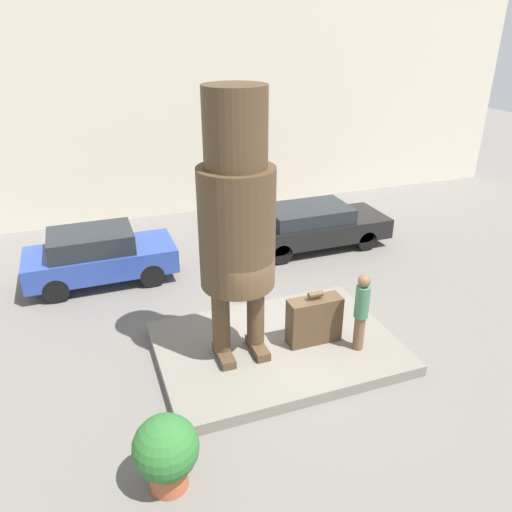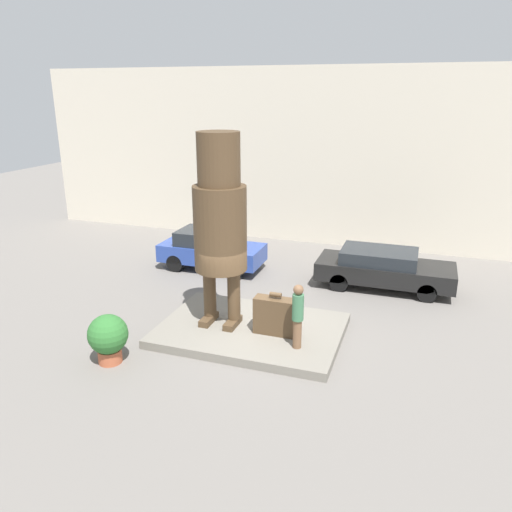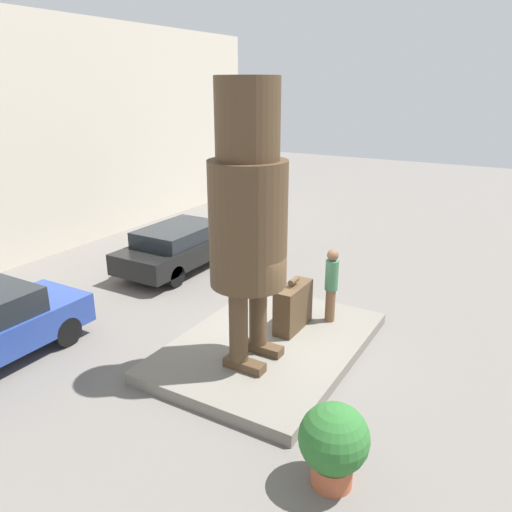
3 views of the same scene
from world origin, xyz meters
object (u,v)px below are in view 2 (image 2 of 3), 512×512
at_px(planter_pot, 108,337).
at_px(statue_figure, 220,216).
at_px(tourist, 298,314).
at_px(parked_car_blue, 211,249).
at_px(parked_car_black, 383,268).
at_px(giant_suitcase, 275,316).

bearing_deg(planter_pot, statue_figure, 52.27).
distance_m(tourist, parked_car_blue, 7.42).
bearing_deg(parked_car_black, planter_pot, -129.13).
relative_size(parked_car_blue, parked_car_black, 0.85).
distance_m(statue_figure, parked_car_black, 6.95).
height_order(giant_suitcase, parked_car_blue, parked_car_blue).
bearing_deg(parked_car_blue, tourist, -48.46).
xyz_separation_m(statue_figure, giant_suitcase, (1.67, -0.17, -2.65)).
height_order(tourist, planter_pot, tourist).
distance_m(statue_figure, planter_pot, 4.29).
bearing_deg(giant_suitcase, statue_figure, 174.16).
bearing_deg(planter_pot, parked_car_black, 50.87).
distance_m(giant_suitcase, tourist, 1.07).
distance_m(statue_figure, giant_suitcase, 3.14).
xyz_separation_m(giant_suitcase, tourist, (0.78, -0.59, 0.44)).
bearing_deg(giant_suitcase, planter_pot, -146.35).
distance_m(giant_suitcase, planter_pot, 4.46).
relative_size(parked_car_black, planter_pot, 3.60).
relative_size(tourist, planter_pot, 1.35).
bearing_deg(tourist, planter_pot, -157.25).
bearing_deg(parked_car_black, giant_suitcase, -115.63).
bearing_deg(planter_pot, parked_car_blue, 93.32).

